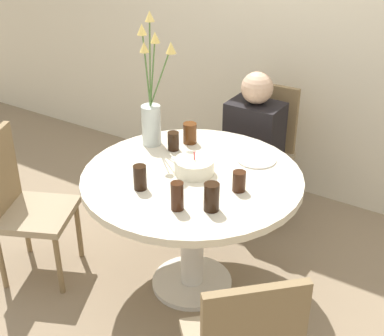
# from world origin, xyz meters

# --- Properties ---
(ground_plane) EXTENTS (16.00, 16.00, 0.00)m
(ground_plane) POSITION_xyz_m (0.00, 0.00, 0.00)
(ground_plane) COLOR #89755B
(wall_back) EXTENTS (8.00, 0.05, 2.60)m
(wall_back) POSITION_xyz_m (0.00, 1.37, 1.30)
(wall_back) COLOR beige
(wall_back) RESTS_ON ground_plane
(dining_table) EXTENTS (1.15, 1.15, 0.73)m
(dining_table) POSITION_xyz_m (0.00, 0.00, 0.59)
(dining_table) COLOR beige
(dining_table) RESTS_ON ground_plane
(chair_left_flank) EXTENTS (0.42, 0.42, 0.89)m
(chair_left_flank) POSITION_xyz_m (-0.05, 0.97, 0.49)
(chair_left_flank) COLOR #9E896B
(chair_left_flank) RESTS_ON ground_plane
(chair_near_front) EXTENTS (0.53, 0.53, 0.89)m
(chair_near_front) POSITION_xyz_m (-0.88, -0.40, 0.49)
(chair_near_front) COLOR #9E896B
(chair_near_front) RESTS_ON ground_plane
(birthday_cake) EXTENTS (0.21, 0.21, 0.12)m
(birthday_cake) POSITION_xyz_m (-0.00, 0.02, 0.77)
(birthday_cake) COLOR white
(birthday_cake) RESTS_ON dining_table
(flower_vase) EXTENTS (0.29, 0.24, 0.78)m
(flower_vase) POSITION_xyz_m (-0.39, 0.19, 0.96)
(flower_vase) COLOR silver
(flower_vase) RESTS_ON dining_table
(side_plate) EXTENTS (0.21, 0.21, 0.01)m
(side_plate) POSITION_xyz_m (0.21, 0.32, 0.73)
(side_plate) COLOR silver
(side_plate) RESTS_ON dining_table
(drink_glass_0) EXTENTS (0.08, 0.08, 0.12)m
(drink_glass_0) POSITION_xyz_m (-0.22, 0.32, 0.79)
(drink_glass_0) COLOR #51280F
(drink_glass_0) RESTS_ON dining_table
(drink_glass_1) EXTENTS (0.06, 0.06, 0.14)m
(drink_glass_1) POSITION_xyz_m (0.12, -0.31, 0.80)
(drink_glass_1) COLOR #33190C
(drink_glass_1) RESTS_ON dining_table
(drink_glass_2) EXTENTS (0.06, 0.06, 0.11)m
(drink_glass_2) POSITION_xyz_m (-0.25, 0.19, 0.78)
(drink_glass_2) COLOR black
(drink_glass_2) RESTS_ON dining_table
(drink_glass_3) EXTENTS (0.07, 0.07, 0.10)m
(drink_glass_3) POSITION_xyz_m (0.28, -0.01, 0.78)
(drink_glass_3) COLOR #33190C
(drink_glass_3) RESTS_ON dining_table
(drink_glass_4) EXTENTS (0.07, 0.07, 0.13)m
(drink_glass_4) POSITION_xyz_m (-0.14, -0.25, 0.79)
(drink_glass_4) COLOR black
(drink_glass_4) RESTS_ON dining_table
(drink_glass_5) EXTENTS (0.07, 0.07, 0.14)m
(drink_glass_5) POSITION_xyz_m (0.25, -0.23, 0.80)
(drink_glass_5) COLOR black
(drink_glass_5) RESTS_ON dining_table
(person_woman) EXTENTS (0.34, 0.24, 1.05)m
(person_woman) POSITION_xyz_m (-0.04, 0.81, 0.49)
(person_woman) COLOR #383333
(person_woman) RESTS_ON ground_plane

